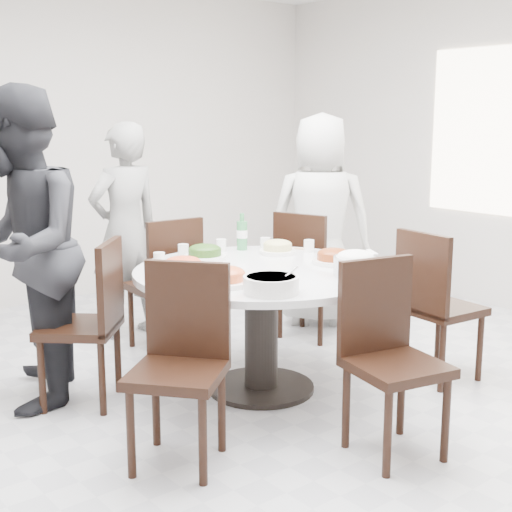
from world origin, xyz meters
TOP-DOWN VIEW (x-y plane):
  - floor at (0.00, 0.00)m, footprint 6.00×6.00m
  - wall_back at (0.00, 3.00)m, footprint 6.00×0.01m
  - dining_table at (0.18, 0.17)m, footprint 1.50×1.50m
  - chair_ne at (1.16, 0.76)m, footprint 0.53×0.53m
  - chair_n at (0.14, 1.21)m, footprint 0.44×0.44m
  - chair_nw at (-0.74, 0.68)m, footprint 0.59×0.59m
  - chair_sw at (-0.72, -0.30)m, footprint 0.59×0.59m
  - chair_s at (0.16, -0.89)m, footprint 0.50×0.50m
  - chair_se at (1.18, -0.39)m, footprint 0.46×0.46m
  - diner_right at (1.45, 0.98)m, footprint 0.95×0.94m
  - diner_middle at (0.11, 1.66)m, footprint 0.60×0.41m
  - diner_left at (-0.97, 0.87)m, footprint 1.02×1.10m
  - dish_greens at (0.09, 0.61)m, footprint 0.27×0.27m
  - dish_pale at (0.56, 0.46)m, footprint 0.24×0.24m
  - dish_orange at (-0.24, 0.37)m, footprint 0.28×0.28m
  - dish_redbrown at (0.62, 0.01)m, footprint 0.26×0.26m
  - dish_tofu at (-0.22, -0.01)m, footprint 0.30×0.30m
  - rice_bowl at (0.49, -0.30)m, footprint 0.25×0.25m
  - soup_bowl at (-0.14, -0.30)m, footprint 0.29×0.29m
  - beverage_bottle at (0.47, 0.72)m, footprint 0.07×0.07m
  - tea_cups at (0.15, 0.76)m, footprint 0.07×0.07m
  - chopsticks at (0.20, 0.81)m, footprint 0.24×0.04m

SIDE VIEW (x-z plane):
  - floor at x=0.00m, z-range -0.01..0.01m
  - dining_table at x=0.18m, z-range 0.00..0.75m
  - chair_ne at x=1.16m, z-range 0.00..0.95m
  - chair_n at x=0.14m, z-range 0.00..0.95m
  - chair_nw at x=-0.74m, z-range 0.00..0.95m
  - chair_sw at x=-0.72m, z-range 0.00..0.95m
  - chair_s at x=0.16m, z-range 0.00..0.95m
  - chair_se at x=1.18m, z-range 0.00..0.95m
  - chopsticks at x=0.20m, z-range 0.75..0.76m
  - dish_pale at x=0.56m, z-range 0.75..0.81m
  - dish_redbrown at x=0.62m, z-range 0.75..0.81m
  - dish_greens at x=0.09m, z-range 0.75..0.82m
  - dish_orange at x=-0.24m, z-range 0.75..0.82m
  - dish_tofu at x=-0.22m, z-range 0.75..0.83m
  - tea_cups at x=0.15m, z-range 0.75..0.83m
  - soup_bowl at x=-0.14m, z-range 0.75..0.84m
  - diner_middle at x=0.11m, z-range 0.00..1.59m
  - rice_bowl at x=0.49m, z-range 0.75..0.86m
  - diner_right at x=1.45m, z-range 0.00..1.66m
  - beverage_bottle at x=0.47m, z-range 0.75..1.00m
  - diner_left at x=-0.97m, z-range 0.00..1.81m
  - wall_back at x=0.00m, z-range 0.00..2.80m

